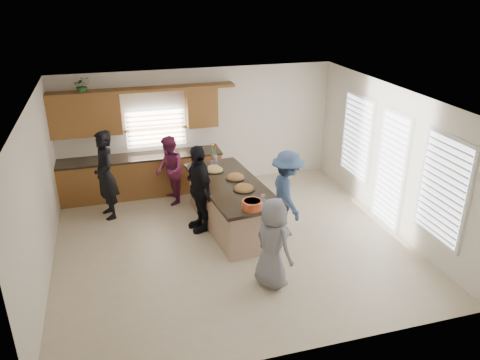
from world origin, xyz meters
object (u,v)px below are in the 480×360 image
object	(u,v)px
island	(231,206)
woman_right_back	(287,193)
woman_left_mid	(170,171)
woman_right_front	(273,243)
woman_left_back	(106,175)
woman_left_front	(199,188)
salad_bowl	(252,204)

from	to	relation	value
island	woman_right_back	xyz separation A→B (m)	(0.97, -0.55, 0.40)
woman_left_mid	woman_right_front	world-z (taller)	same
woman_left_back	woman_right_back	world-z (taller)	woman_left_back
island	woman_left_back	world-z (taller)	woman_left_back
woman_right_front	woman_left_front	bearing A→B (deg)	-3.45
island	woman_right_back	bearing A→B (deg)	-35.76
salad_bowl	woman_left_front	bearing A→B (deg)	119.60
woman_left_front	woman_right_front	distance (m)	2.29
woman_left_mid	woman_left_front	world-z (taller)	woman_left_front
island	woman_left_mid	distance (m)	1.78
woman_right_front	salad_bowl	bearing A→B (deg)	-19.22
island	woman_right_back	distance (m)	1.18
salad_bowl	woman_left_back	world-z (taller)	woman_left_back
island	woman_left_front	xyz separation A→B (m)	(-0.63, 0.07, 0.43)
salad_bowl	woman_right_front	size ratio (longest dim) A/B	0.23
island	salad_bowl	bearing A→B (deg)	-92.60
island	woman_left_front	world-z (taller)	woman_left_front
woman_left_front	woman_right_back	world-z (taller)	woman_left_front
woman_left_mid	woman_right_back	world-z (taller)	woman_right_back
salad_bowl	woman_right_front	xyz separation A→B (m)	(0.06, -0.92, -0.26)
woman_left_back	salad_bowl	bearing A→B (deg)	31.58
island	salad_bowl	size ratio (longest dim) A/B	7.83
salad_bowl	woman_left_back	xyz separation A→B (m)	(-2.44, 2.29, -0.10)
woman_left_back	woman_left_front	distance (m)	2.03
woman_left_mid	woman_right_front	bearing A→B (deg)	17.08
island	woman_left_front	distance (m)	0.77
salad_bowl	island	bearing A→B (deg)	93.57
woman_left_back	woman_right_back	distance (m)	3.73
salad_bowl	woman_left_back	distance (m)	3.35
woman_right_front	woman_left_mid	bearing A→B (deg)	-4.83
woman_left_front	woman_right_back	size ratio (longest dim) A/B	1.04
woman_right_back	woman_left_mid	bearing A→B (deg)	48.79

